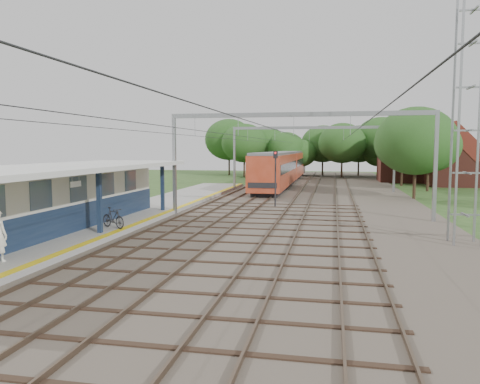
# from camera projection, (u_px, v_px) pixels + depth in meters

# --- Properties ---
(ground) EXTENTS (160.00, 160.00, 0.00)m
(ground) POSITION_uv_depth(u_px,v_px,m) (169.00, 277.00, 16.99)
(ground) COLOR #2D4C1E
(ground) RESTS_ON ground
(ballast_bed) EXTENTS (18.00, 90.00, 0.10)m
(ballast_bed) POSITION_uv_depth(u_px,v_px,m) (314.00, 196.00, 45.50)
(ballast_bed) COLOR #473D33
(ballast_bed) RESTS_ON ground
(platform) EXTENTS (5.00, 52.00, 0.35)m
(platform) POSITION_uv_depth(u_px,v_px,m) (136.00, 214.00, 32.10)
(platform) COLOR gray
(platform) RESTS_ON ground
(yellow_stripe) EXTENTS (0.45, 52.00, 0.01)m
(yellow_stripe) POSITION_uv_depth(u_px,v_px,m) (167.00, 212.00, 31.65)
(yellow_stripe) COLOR yellow
(yellow_stripe) RESTS_ON platform
(station_building) EXTENTS (3.41, 18.00, 3.40)m
(station_building) POSITION_uv_depth(u_px,v_px,m) (58.00, 197.00, 25.36)
(station_building) COLOR beige
(station_building) RESTS_ON platform
(canopy) EXTENTS (6.40, 20.00, 3.44)m
(canopy) POSITION_uv_depth(u_px,v_px,m) (65.00, 168.00, 24.02)
(canopy) COLOR #12213A
(canopy) RESTS_ON platform
(rail_tracks) EXTENTS (11.80, 88.00, 0.15)m
(rail_tracks) POSITION_uv_depth(u_px,v_px,m) (288.00, 194.00, 45.97)
(rail_tracks) COLOR brown
(rail_tracks) RESTS_ON ballast_bed
(catenary_system) EXTENTS (17.22, 88.00, 7.00)m
(catenary_system) POSITION_uv_depth(u_px,v_px,m) (306.00, 138.00, 40.50)
(catenary_system) COLOR gray
(catenary_system) RESTS_ON ground
(lattice_pylon) EXTENTS (1.30, 1.30, 12.00)m
(lattice_pylon) POSITION_uv_depth(u_px,v_px,m) (469.00, 120.00, 21.90)
(lattice_pylon) COLOR gray
(lattice_pylon) RESTS_ON ground
(tree_band) EXTENTS (31.72, 30.88, 8.82)m
(tree_band) POSITION_uv_depth(u_px,v_px,m) (321.00, 146.00, 71.55)
(tree_band) COLOR #382619
(tree_band) RESTS_ON ground
(house_near) EXTENTS (7.00, 6.12, 7.89)m
(house_near) POSITION_uv_depth(u_px,v_px,m) (459.00, 162.00, 57.53)
(house_near) COLOR brown
(house_near) RESTS_ON ground
(house_far) EXTENTS (8.00, 6.12, 8.66)m
(house_far) POSITION_uv_depth(u_px,v_px,m) (409.00, 159.00, 64.34)
(house_far) COLOR brown
(house_far) RESTS_ON ground
(bicycle) EXTENTS (1.90, 1.35, 1.12)m
(bicycle) POSITION_uv_depth(u_px,v_px,m) (113.00, 218.00, 25.27)
(bicycle) COLOR black
(bicycle) RESTS_ON platform
(train) EXTENTS (3.16, 39.30, 4.13)m
(train) POSITION_uv_depth(u_px,v_px,m) (285.00, 166.00, 61.46)
(train) COLOR black
(train) RESTS_ON ballast_bed
(signal_post) EXTENTS (0.34, 0.30, 4.43)m
(signal_post) POSITION_uv_depth(u_px,v_px,m) (275.00, 172.00, 36.49)
(signal_post) COLOR black
(signal_post) RESTS_ON ground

